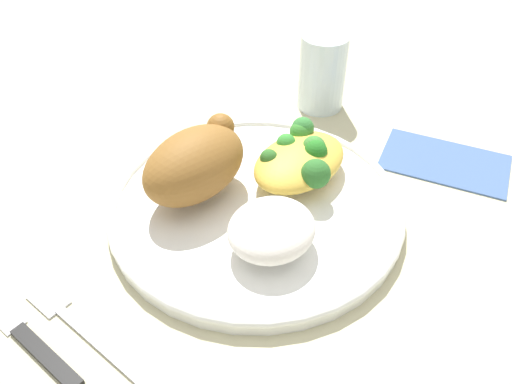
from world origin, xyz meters
TOP-DOWN VIEW (x-y plane):
  - ground_plane at (0.00, 0.00)m, footprint 2.00×2.00m
  - plate at (0.00, 0.00)m, footprint 0.29×0.29m
  - roasted_chicken at (-0.03, 0.05)m, footprint 0.12×0.07m
  - rice_pile at (-0.04, -0.05)m, footprint 0.08×0.07m
  - mac_cheese_with_broccoli at (0.06, -0.01)m, footprint 0.11×0.08m
  - fork at (-0.20, 0.02)m, footprint 0.02×0.14m
  - knife at (-0.23, 0.05)m, footprint 0.02×0.19m
  - water_glass at (0.21, 0.07)m, footprint 0.06×0.06m
  - napkin at (0.20, -0.11)m, footprint 0.12×0.15m

SIDE VIEW (x-z plane):
  - ground_plane at x=0.00m, z-range 0.00..0.00m
  - napkin at x=0.20m, z-range 0.00..0.00m
  - fork at x=-0.20m, z-range 0.00..0.01m
  - knife at x=-0.23m, z-range 0.00..0.01m
  - plate at x=0.00m, z-range 0.00..0.02m
  - rice_pile at x=-0.04m, z-range 0.02..0.05m
  - mac_cheese_with_broccoli at x=0.06m, z-range 0.02..0.06m
  - water_glass at x=0.21m, z-range 0.00..0.09m
  - roasted_chicken at x=-0.03m, z-range 0.02..0.08m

